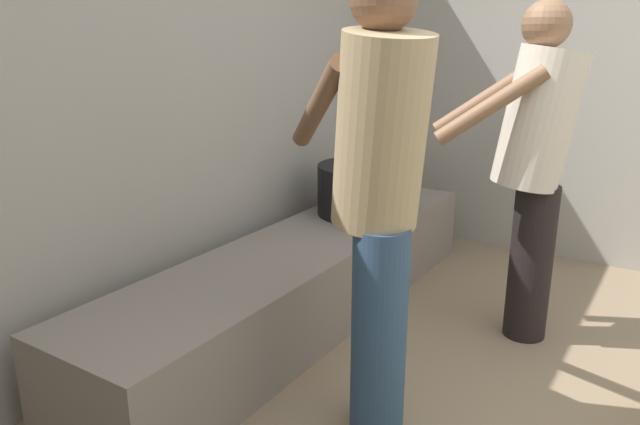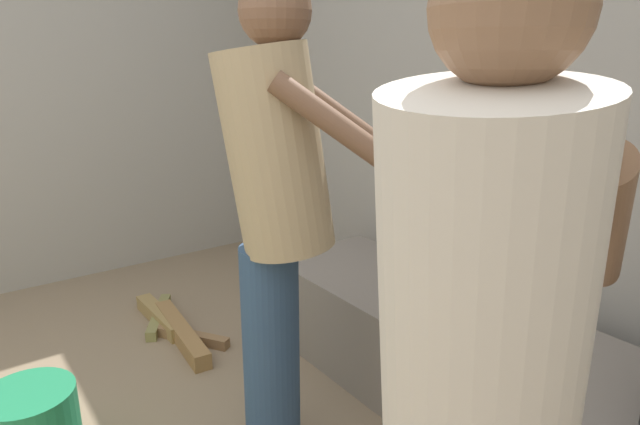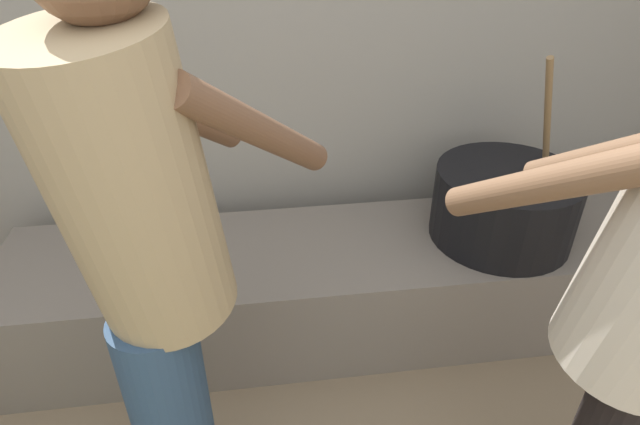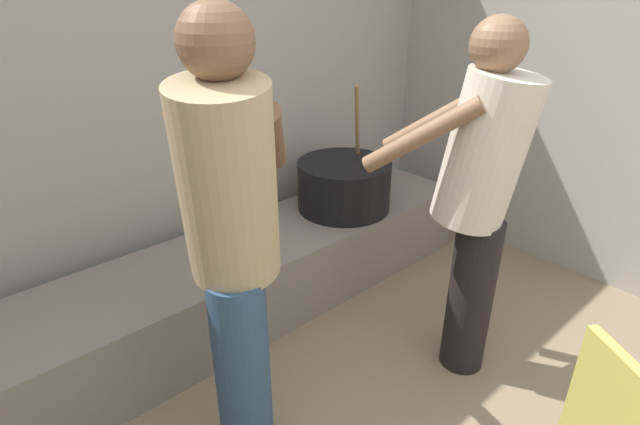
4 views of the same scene
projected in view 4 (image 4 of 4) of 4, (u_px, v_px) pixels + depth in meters
block_enclosure_rear at (93, 103)px, 2.36m from camera, size 4.80×0.20×2.28m
hearth_ledge at (261, 272)px, 2.74m from camera, size 2.71×0.60×0.42m
cooking_pot_main at (344, 185)px, 2.94m from camera, size 0.55×0.55×0.74m
cook_in_cream_shirt at (479, 190)px, 2.04m from camera, size 0.56×0.73×1.57m
cook_in_tan_shirt at (232, 234)px, 1.60m from camera, size 0.67×0.73×1.64m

